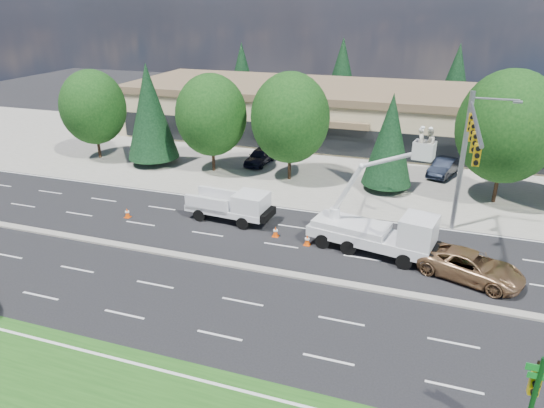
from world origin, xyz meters
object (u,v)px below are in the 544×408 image
(signal_mast, at_px, (467,149))
(street_sign_pole, at_px, (533,396))
(minivan, at_px, (471,266))
(utility_pickup, at_px, (233,208))
(bucket_truck, at_px, (383,228))

(signal_mast, xyz_separation_m, street_sign_pole, (1.97, -15.45, -3.61))
(minivan, bearing_deg, street_sign_pole, -154.62)
(utility_pickup, bearing_deg, street_sign_pole, -36.66)
(utility_pickup, relative_size, minivan, 1.06)
(signal_mast, relative_size, bucket_truck, 1.28)
(signal_mast, distance_m, bucket_truck, 6.64)
(street_sign_pole, bearing_deg, signal_mast, 97.27)
(signal_mast, height_order, utility_pickup, signal_mast)
(bucket_truck, bearing_deg, minivan, -3.01)
(signal_mast, relative_size, minivan, 1.85)
(utility_pickup, bearing_deg, minivan, -6.54)
(utility_pickup, distance_m, minivan, 15.31)
(utility_pickup, relative_size, bucket_truck, 0.73)
(bucket_truck, bearing_deg, signal_mast, 47.78)
(utility_pickup, height_order, bucket_truck, bucket_truck)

